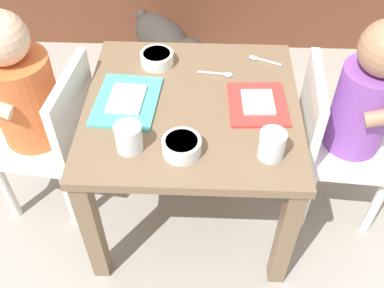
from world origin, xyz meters
The scene contains 13 objects.
ground_plane centered at (0.00, 0.00, 0.00)m, with size 7.00×7.00×0.00m, color #9E998E.
dining_table centered at (0.00, 0.00, 0.36)m, with size 0.56×0.56×0.43m.
seated_child_left centered at (-0.44, 0.02, 0.42)m, with size 0.31×0.31×0.67m.
seated_child_right centered at (0.44, 0.03, 0.42)m, with size 0.30×0.30×0.67m.
dog centered at (-0.12, 0.63, 0.19)m, with size 0.35×0.41×0.30m.
food_tray_left centered at (-0.17, 0.00, 0.44)m, with size 0.17×0.22×0.02m.
food_tray_right centered at (0.17, 0.00, 0.44)m, with size 0.16×0.18×0.02m.
water_cup_left centered at (-0.14, -0.16, 0.46)m, with size 0.06×0.06×0.07m.
water_cup_right centered at (0.19, -0.17, 0.46)m, with size 0.06×0.06×0.07m.
cereal_bowl_left_side centered at (-0.02, -0.17, 0.45)m, with size 0.09×0.09×0.04m.
veggie_bowl_near centered at (-0.11, 0.17, 0.45)m, with size 0.09×0.09×0.04m.
spoon_by_left_tray centered at (0.07, 0.13, 0.44)m, with size 0.10×0.02×0.01m.
spoon_by_right_tray centered at (0.19, 0.20, 0.44)m, with size 0.10×0.05×0.01m.
Camera 1 is at (0.03, -0.87, 1.20)m, focal length 41.60 mm.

